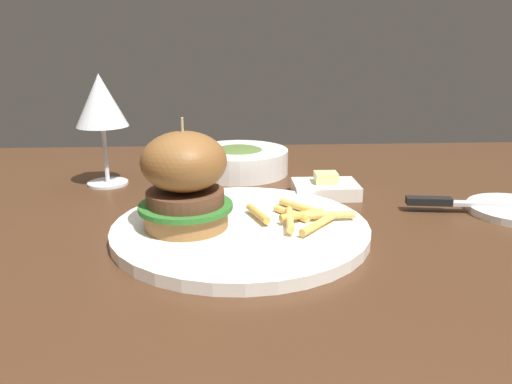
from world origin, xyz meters
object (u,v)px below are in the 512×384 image
object	(u,v)px
wine_glass	(101,103)
table_knife	(477,203)
main_plate	(241,229)
soup_bowl	(238,160)
butter_dish	(325,188)
burger_sandwich	(185,180)

from	to	relation	value
wine_glass	table_knife	xyz separation A→B (m)	(0.53, -0.17, -0.12)
main_plate	soup_bowl	size ratio (longest dim) A/B	1.77
table_knife	butter_dish	bearing A→B (deg)	155.45
main_plate	burger_sandwich	distance (m)	0.09
table_knife	soup_bowl	xyz separation A→B (m)	(-0.32, 0.23, 0.01)
main_plate	soup_bowl	xyz separation A→B (m)	(0.00, 0.29, 0.02)
butter_dish	table_knife	bearing A→B (deg)	-24.55
burger_sandwich	wine_glass	world-z (taller)	wine_glass
burger_sandwich	table_knife	size ratio (longest dim) A/B	0.56
table_knife	wine_glass	bearing A→B (deg)	162.45
butter_dish	soup_bowl	distance (m)	0.19
soup_bowl	main_plate	bearing A→B (deg)	-90.81
table_knife	butter_dish	xyz separation A→B (m)	(-0.19, 0.09, -0.00)
burger_sandwich	soup_bowl	xyz separation A→B (m)	(0.07, 0.29, -0.05)
wine_glass	butter_dish	distance (m)	0.37
main_plate	butter_dish	distance (m)	0.20
butter_dish	soup_bowl	size ratio (longest dim) A/B	0.55
wine_glass	table_knife	distance (m)	0.57
burger_sandwich	table_knife	bearing A→B (deg)	9.81
burger_sandwich	wine_glass	distance (m)	0.28
main_plate	soup_bowl	bearing A→B (deg)	89.19
wine_glass	soup_bowl	world-z (taller)	wine_glass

